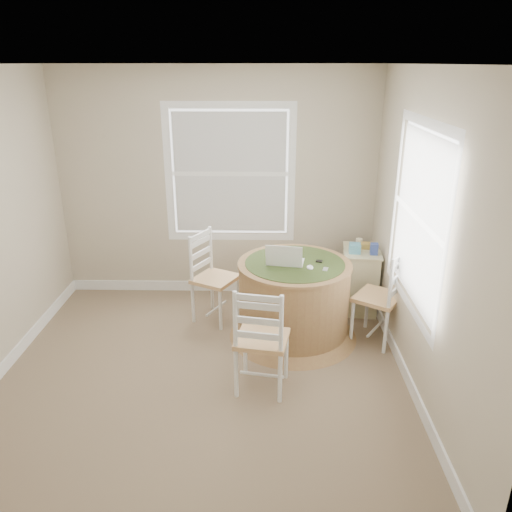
{
  "coord_description": "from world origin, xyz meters",
  "views": [
    {
      "loc": [
        0.54,
        -3.74,
        2.61
      ],
      "look_at": [
        0.47,
        0.45,
        0.98
      ],
      "focal_mm": 35.0,
      "sensor_mm": 36.0,
      "label": 1
    }
  ],
  "objects_px": {
    "round_table": "(294,297)",
    "chair_left": "(215,278)",
    "laptop": "(285,261)",
    "corner_chest": "(360,280)",
    "chair_right": "(378,297)",
    "chair_near": "(262,338)"
  },
  "relations": [
    {
      "from": "round_table",
      "to": "chair_left",
      "type": "distance_m",
      "value": 0.88
    },
    {
      "from": "round_table",
      "to": "laptop",
      "type": "relative_size",
      "value": 3.29
    },
    {
      "from": "round_table",
      "to": "corner_chest",
      "type": "relative_size",
      "value": 1.83
    },
    {
      "from": "chair_right",
      "to": "corner_chest",
      "type": "relative_size",
      "value": 1.34
    },
    {
      "from": "chair_left",
      "to": "corner_chest",
      "type": "distance_m",
      "value": 1.61
    },
    {
      "from": "chair_right",
      "to": "round_table",
      "type": "bearing_deg",
      "value": -61.27
    },
    {
      "from": "round_table",
      "to": "chair_near",
      "type": "bearing_deg",
      "value": -94.57
    },
    {
      "from": "corner_chest",
      "to": "chair_right",
      "type": "bearing_deg",
      "value": -79.65
    },
    {
      "from": "corner_chest",
      "to": "laptop",
      "type": "bearing_deg",
      "value": -137.39
    },
    {
      "from": "chair_right",
      "to": "chair_left",
      "type": "bearing_deg",
      "value": -70.43
    },
    {
      "from": "chair_left",
      "to": "corner_chest",
      "type": "relative_size",
      "value": 1.34
    },
    {
      "from": "chair_left",
      "to": "laptop",
      "type": "bearing_deg",
      "value": -89.19
    },
    {
      "from": "chair_left",
      "to": "chair_right",
      "type": "height_order",
      "value": "same"
    },
    {
      "from": "round_table",
      "to": "chair_near",
      "type": "xyz_separation_m",
      "value": [
        -0.31,
        -0.88,
        0.04
      ]
    },
    {
      "from": "chair_right",
      "to": "laptop",
      "type": "relative_size",
      "value": 2.42
    },
    {
      "from": "round_table",
      "to": "laptop",
      "type": "height_order",
      "value": "laptop"
    },
    {
      "from": "round_table",
      "to": "chair_right",
      "type": "bearing_deg",
      "value": 9.79
    },
    {
      "from": "chair_left",
      "to": "chair_right",
      "type": "distance_m",
      "value": 1.68
    },
    {
      "from": "chair_right",
      "to": "laptop",
      "type": "height_order",
      "value": "laptop"
    },
    {
      "from": "round_table",
      "to": "corner_chest",
      "type": "xyz_separation_m",
      "value": [
        0.77,
        0.61,
        -0.08
      ]
    },
    {
      "from": "chair_left",
      "to": "chair_right",
      "type": "bearing_deg",
      "value": -76.44
    },
    {
      "from": "laptop",
      "to": "corner_chest",
      "type": "relative_size",
      "value": 0.56
    }
  ]
}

